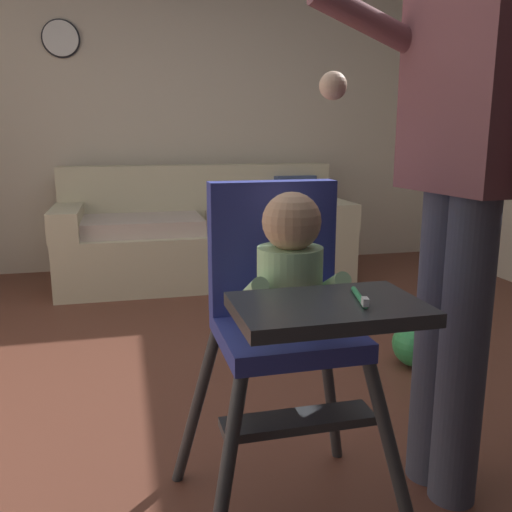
{
  "coord_description": "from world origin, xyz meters",
  "views": [
    {
      "loc": [
        -0.63,
        -2.12,
        1.1
      ],
      "look_at": [
        -0.31,
        -0.8,
        0.8
      ],
      "focal_mm": 38.65,
      "sensor_mm": 36.0,
      "label": 1
    }
  ],
  "objects_px": {
    "adult_standing": "(462,179)",
    "wall_clock": "(61,39)",
    "toy_ball": "(415,344)",
    "couch": "(205,236)",
    "high_chair": "(287,298)"
  },
  "relations": [
    {
      "from": "high_chair",
      "to": "couch",
      "type": "bearing_deg",
      "value": 175.61
    },
    {
      "from": "adult_standing",
      "to": "wall_clock",
      "type": "relative_size",
      "value": 6.1
    },
    {
      "from": "wall_clock",
      "to": "high_chair",
      "type": "bearing_deg",
      "value": -76.17
    },
    {
      "from": "wall_clock",
      "to": "couch",
      "type": "bearing_deg",
      "value": -25.57
    },
    {
      "from": "couch",
      "to": "wall_clock",
      "type": "height_order",
      "value": "wall_clock"
    },
    {
      "from": "adult_standing",
      "to": "wall_clock",
      "type": "bearing_deg",
      "value": -72.85
    },
    {
      "from": "high_chair",
      "to": "toy_ball",
      "type": "height_order",
      "value": "high_chair"
    },
    {
      "from": "toy_ball",
      "to": "wall_clock",
      "type": "bearing_deg",
      "value": 126.15
    },
    {
      "from": "toy_ball",
      "to": "couch",
      "type": "bearing_deg",
      "value": 111.29
    },
    {
      "from": "couch",
      "to": "toy_ball",
      "type": "height_order",
      "value": "couch"
    },
    {
      "from": "adult_standing",
      "to": "wall_clock",
      "type": "xyz_separation_m",
      "value": [
        -1.33,
        3.25,
        0.83
      ]
    },
    {
      "from": "high_chair",
      "to": "adult_standing",
      "type": "relative_size",
      "value": 0.57
    },
    {
      "from": "adult_standing",
      "to": "couch",
      "type": "bearing_deg",
      "value": -88.23
    },
    {
      "from": "wall_clock",
      "to": "adult_standing",
      "type": "bearing_deg",
      "value": -67.68
    },
    {
      "from": "adult_standing",
      "to": "high_chair",
      "type": "bearing_deg",
      "value": -0.59
    }
  ]
}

